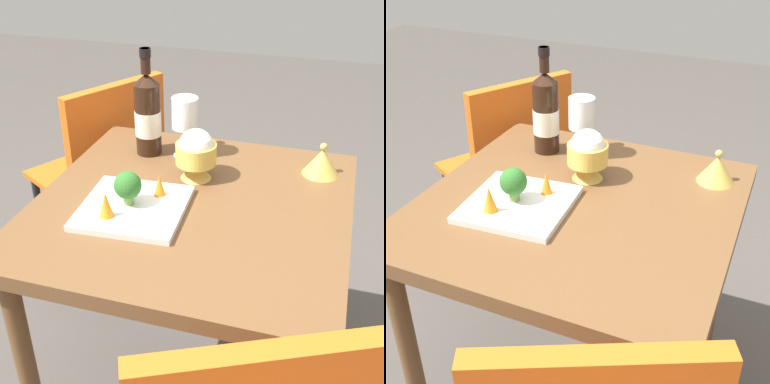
# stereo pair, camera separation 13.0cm
# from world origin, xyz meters

# --- Properties ---
(dining_table) EXTENTS (0.78, 0.78, 0.73)m
(dining_table) POSITION_xyz_m (0.00, 0.00, 0.63)
(dining_table) COLOR brown
(dining_table) RESTS_ON ground_plane
(chair_near_window) EXTENTS (0.55, 0.55, 0.85)m
(chair_near_window) POSITION_xyz_m (0.49, 0.48, 0.53)
(chair_near_window) COLOR orange
(chair_near_window) RESTS_ON ground_plane
(wine_bottle) EXTENTS (0.08, 0.08, 0.31)m
(wine_bottle) POSITION_xyz_m (0.24, 0.21, 0.85)
(wine_bottle) COLOR black
(wine_bottle) RESTS_ON dining_table
(wine_glass) EXTENTS (0.08, 0.08, 0.18)m
(wine_glass) POSITION_xyz_m (0.25, 0.10, 0.86)
(wine_glass) COLOR white
(wine_glass) RESTS_ON dining_table
(rice_bowl) EXTENTS (0.11, 0.11, 0.14)m
(rice_bowl) POSITION_xyz_m (0.13, 0.03, 0.80)
(rice_bowl) COLOR gold
(rice_bowl) RESTS_ON dining_table
(rice_bowl_lid) EXTENTS (0.10, 0.10, 0.09)m
(rice_bowl_lid) POSITION_xyz_m (0.25, -0.30, 0.77)
(rice_bowl_lid) COLOR gold
(rice_bowl_lid) RESTS_ON dining_table
(serving_plate) EXTENTS (0.27, 0.27, 0.02)m
(serving_plate) POSITION_xyz_m (-0.08, 0.13, 0.74)
(serving_plate) COLOR white
(serving_plate) RESTS_ON dining_table
(broccoli_floret) EXTENTS (0.07, 0.07, 0.09)m
(broccoli_floret) POSITION_xyz_m (-0.08, 0.14, 0.80)
(broccoli_floret) COLOR #729E4C
(broccoli_floret) RESTS_ON serving_plate
(carrot_garnish_left) EXTENTS (0.03, 0.03, 0.07)m
(carrot_garnish_left) POSITION_xyz_m (-0.14, 0.17, 0.78)
(carrot_garnish_left) COLOR orange
(carrot_garnish_left) RESTS_ON serving_plate
(carrot_garnish_right) EXTENTS (0.03, 0.03, 0.06)m
(carrot_garnish_right) POSITION_xyz_m (-0.01, 0.08, 0.78)
(carrot_garnish_right) COLOR orange
(carrot_garnish_right) RESTS_ON serving_plate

